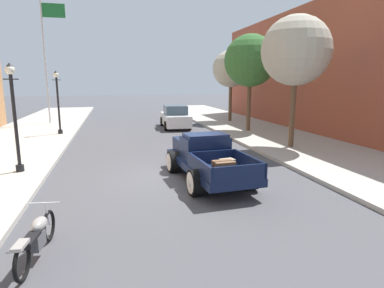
{
  "coord_description": "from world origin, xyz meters",
  "views": [
    {
      "loc": [
        -2.12,
        -11.12,
        3.37
      ],
      "look_at": [
        0.77,
        0.84,
        1.0
      ],
      "focal_mm": 30.57,
      "sensor_mm": 36.0,
      "label": 1
    }
  ],
  "objects_px": {
    "motorcycle_parked": "(36,237)",
    "street_lamp_far": "(58,98)",
    "hotrod_truck_navy": "(206,157)",
    "street_tree_second": "(250,61)",
    "car_background_white": "(175,117)",
    "street_tree_third": "(231,69)",
    "street_lamp_near": "(14,110)",
    "flagpole": "(47,49)",
    "street_tree_nearest": "(296,51)"
  },
  "relations": [
    {
      "from": "car_background_white",
      "to": "street_tree_third",
      "type": "height_order",
      "value": "street_tree_third"
    },
    {
      "from": "street_tree_second",
      "to": "hotrod_truck_navy",
      "type": "bearing_deg",
      "value": -120.91
    },
    {
      "from": "street_tree_second",
      "to": "street_tree_third",
      "type": "relative_size",
      "value": 1.09
    },
    {
      "from": "motorcycle_parked",
      "to": "street_tree_nearest",
      "type": "distance_m",
      "value": 13.63
    },
    {
      "from": "street_tree_nearest",
      "to": "street_tree_third",
      "type": "xyz_separation_m",
      "value": [
        0.78,
        10.93,
        -0.45
      ]
    },
    {
      "from": "motorcycle_parked",
      "to": "flagpole",
      "type": "xyz_separation_m",
      "value": [
        -3.04,
        20.89,
        5.33
      ]
    },
    {
      "from": "car_background_white",
      "to": "flagpole",
      "type": "bearing_deg",
      "value": 157.14
    },
    {
      "from": "street_tree_nearest",
      "to": "street_tree_third",
      "type": "bearing_deg",
      "value": 85.9
    },
    {
      "from": "street_lamp_near",
      "to": "flagpole",
      "type": "distance_m",
      "value": 15.04
    },
    {
      "from": "motorcycle_parked",
      "to": "street_tree_third",
      "type": "distance_m",
      "value": 22.23
    },
    {
      "from": "car_background_white",
      "to": "hotrod_truck_navy",
      "type": "bearing_deg",
      "value": -95.87
    },
    {
      "from": "street_lamp_far",
      "to": "street_tree_third",
      "type": "bearing_deg",
      "value": 17.01
    },
    {
      "from": "flagpole",
      "to": "street_tree_nearest",
      "type": "distance_m",
      "value": 18.38
    },
    {
      "from": "motorcycle_parked",
      "to": "street_lamp_near",
      "type": "relative_size",
      "value": 0.55
    },
    {
      "from": "flagpole",
      "to": "street_tree_second",
      "type": "distance_m",
      "value": 15.12
    },
    {
      "from": "hotrod_truck_navy",
      "to": "motorcycle_parked",
      "type": "bearing_deg",
      "value": -136.64
    },
    {
      "from": "flagpole",
      "to": "hotrod_truck_navy",
      "type": "bearing_deg",
      "value": -65.11
    },
    {
      "from": "street_lamp_near",
      "to": "street_tree_third",
      "type": "xyz_separation_m",
      "value": [
        12.72,
        12.71,
        1.94
      ]
    },
    {
      "from": "hotrod_truck_navy",
      "to": "car_background_white",
      "type": "distance_m",
      "value": 12.81
    },
    {
      "from": "street_lamp_near",
      "to": "hotrod_truck_navy",
      "type": "bearing_deg",
      "value": -16.54
    },
    {
      "from": "flagpole",
      "to": "street_tree_nearest",
      "type": "xyz_separation_m",
      "value": [
        13.13,
        -12.82,
        -1.0
      ]
    },
    {
      "from": "street_tree_second",
      "to": "motorcycle_parked",
      "type": "bearing_deg",
      "value": -126.69
    },
    {
      "from": "street_lamp_near",
      "to": "street_tree_nearest",
      "type": "distance_m",
      "value": 12.3
    },
    {
      "from": "street_tree_third",
      "to": "street_lamp_far",
      "type": "bearing_deg",
      "value": -162.99
    },
    {
      "from": "hotrod_truck_navy",
      "to": "street_tree_second",
      "type": "bearing_deg",
      "value": 59.09
    },
    {
      "from": "street_lamp_far",
      "to": "street_lamp_near",
      "type": "bearing_deg",
      "value": -90.83
    },
    {
      "from": "street_tree_nearest",
      "to": "street_tree_second",
      "type": "xyz_separation_m",
      "value": [
        0.14,
        5.65,
        -0.13
      ]
    },
    {
      "from": "hotrod_truck_navy",
      "to": "car_background_white",
      "type": "xyz_separation_m",
      "value": [
        1.31,
        12.74,
        0.01
      ]
    },
    {
      "from": "street_lamp_near",
      "to": "street_lamp_far",
      "type": "relative_size",
      "value": 1.0
    },
    {
      "from": "motorcycle_parked",
      "to": "street_lamp_far",
      "type": "distance_m",
      "value": 15.37
    },
    {
      "from": "street_lamp_near",
      "to": "street_lamp_far",
      "type": "xyz_separation_m",
      "value": [
        0.13,
        8.86,
        0.0
      ]
    },
    {
      "from": "motorcycle_parked",
      "to": "car_background_white",
      "type": "distance_m",
      "value": 18.11
    },
    {
      "from": "flagpole",
      "to": "street_tree_second",
      "type": "relative_size",
      "value": 1.48
    },
    {
      "from": "street_lamp_near",
      "to": "street_tree_third",
      "type": "height_order",
      "value": "street_tree_third"
    },
    {
      "from": "street_tree_third",
      "to": "flagpole",
      "type": "bearing_deg",
      "value": 172.25
    },
    {
      "from": "street_lamp_near",
      "to": "street_tree_second",
      "type": "bearing_deg",
      "value": 31.64
    },
    {
      "from": "street_lamp_far",
      "to": "street_tree_nearest",
      "type": "relative_size",
      "value": 0.61
    },
    {
      "from": "car_background_white",
      "to": "street_tree_third",
      "type": "relative_size",
      "value": 0.77
    },
    {
      "from": "car_background_white",
      "to": "street_lamp_far",
      "type": "distance_m",
      "value": 8.06
    },
    {
      "from": "street_lamp_far",
      "to": "flagpole",
      "type": "height_order",
      "value": "flagpole"
    },
    {
      "from": "street_lamp_near",
      "to": "flagpole",
      "type": "bearing_deg",
      "value": 94.69
    },
    {
      "from": "street_lamp_near",
      "to": "flagpole",
      "type": "xyz_separation_m",
      "value": [
        -1.2,
        14.61,
        3.39
      ]
    },
    {
      "from": "motorcycle_parked",
      "to": "street_tree_third",
      "type": "bearing_deg",
      "value": 60.22
    },
    {
      "from": "street_lamp_near",
      "to": "street_tree_nearest",
      "type": "bearing_deg",
      "value": 8.5
    },
    {
      "from": "hotrod_truck_navy",
      "to": "car_background_white",
      "type": "height_order",
      "value": "car_background_white"
    },
    {
      "from": "car_background_white",
      "to": "street_tree_second",
      "type": "relative_size",
      "value": 0.71
    },
    {
      "from": "street_lamp_far",
      "to": "flagpole",
      "type": "distance_m",
      "value": 6.8
    },
    {
      "from": "hotrod_truck_navy",
      "to": "street_tree_nearest",
      "type": "relative_size",
      "value": 0.8
    },
    {
      "from": "hotrod_truck_navy",
      "to": "street_lamp_near",
      "type": "relative_size",
      "value": 1.3
    },
    {
      "from": "street_lamp_far",
      "to": "hotrod_truck_navy",
      "type": "bearing_deg",
      "value": -59.55
    }
  ]
}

